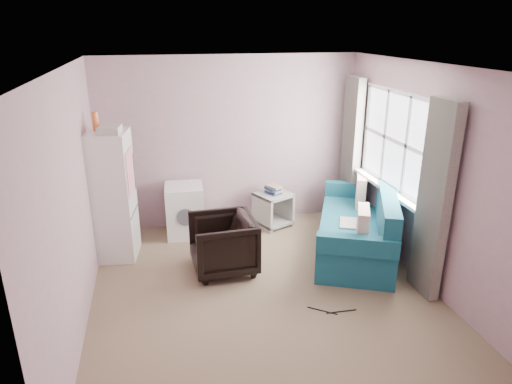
{
  "coord_description": "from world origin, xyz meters",
  "views": [
    {
      "loc": [
        -1.08,
        -4.38,
        2.87
      ],
      "look_at": [
        0.05,
        0.6,
        1.0
      ],
      "focal_mm": 32.0,
      "sensor_mm": 36.0,
      "label": 1
    }
  ],
  "objects_px": {
    "side_table": "(273,207)",
    "sofa": "(360,228)",
    "armchair": "(223,241)",
    "fridge": "(110,195)",
    "washing_machine": "(185,209)"
  },
  "relations": [
    {
      "from": "armchair",
      "to": "fridge",
      "type": "xyz_separation_m",
      "value": [
        -1.33,
        0.7,
        0.46
      ]
    },
    {
      "from": "armchair",
      "to": "side_table",
      "type": "distance_m",
      "value": 1.51
    },
    {
      "from": "washing_machine",
      "to": "side_table",
      "type": "bearing_deg",
      "value": 4.36
    },
    {
      "from": "washing_machine",
      "to": "sofa",
      "type": "bearing_deg",
      "value": -22.4
    },
    {
      "from": "armchair",
      "to": "sofa",
      "type": "distance_m",
      "value": 1.86
    },
    {
      "from": "washing_machine",
      "to": "side_table",
      "type": "distance_m",
      "value": 1.32
    },
    {
      "from": "washing_machine",
      "to": "sofa",
      "type": "distance_m",
      "value": 2.47
    },
    {
      "from": "fridge",
      "to": "sofa",
      "type": "distance_m",
      "value": 3.29
    },
    {
      "from": "side_table",
      "to": "sofa",
      "type": "bearing_deg",
      "value": -50.03
    },
    {
      "from": "armchair",
      "to": "washing_machine",
      "type": "relative_size",
      "value": 1.03
    },
    {
      "from": "fridge",
      "to": "washing_machine",
      "type": "height_order",
      "value": "fridge"
    },
    {
      "from": "armchair",
      "to": "side_table",
      "type": "relative_size",
      "value": 1.21
    },
    {
      "from": "armchair",
      "to": "washing_machine",
      "type": "xyz_separation_m",
      "value": [
        -0.37,
        1.14,
        0.0
      ]
    },
    {
      "from": "side_table",
      "to": "sofa",
      "type": "distance_m",
      "value": 1.42
    },
    {
      "from": "side_table",
      "to": "fridge",
      "type": "bearing_deg",
      "value": -168.22
    }
  ]
}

